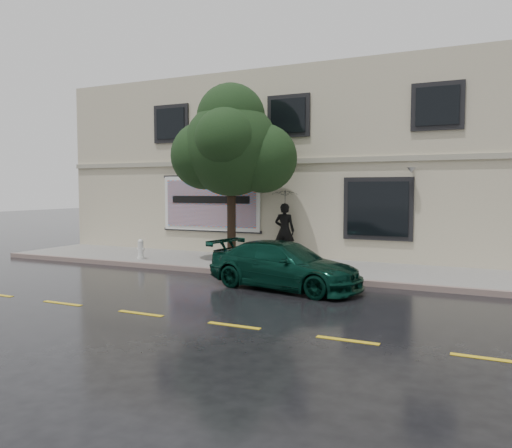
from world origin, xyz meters
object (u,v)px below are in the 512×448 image
at_px(pedestrian, 285,231).
at_px(fire_hydrant, 141,249).
at_px(street_tree, 231,149).
at_px(car, 284,265).

height_order(pedestrian, fire_hydrant, pedestrian).
bearing_deg(street_tree, pedestrian, 47.02).
bearing_deg(pedestrian, car, 106.60).
height_order(pedestrian, street_tree, street_tree).
height_order(car, fire_hydrant, car).
relative_size(car, pedestrian, 2.15).
distance_m(car, pedestrian, 4.71).
bearing_deg(car, pedestrian, 32.04).
xyz_separation_m(car, fire_hydrant, (-6.27, 2.07, -0.12)).
height_order(street_tree, fire_hydrant, street_tree).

